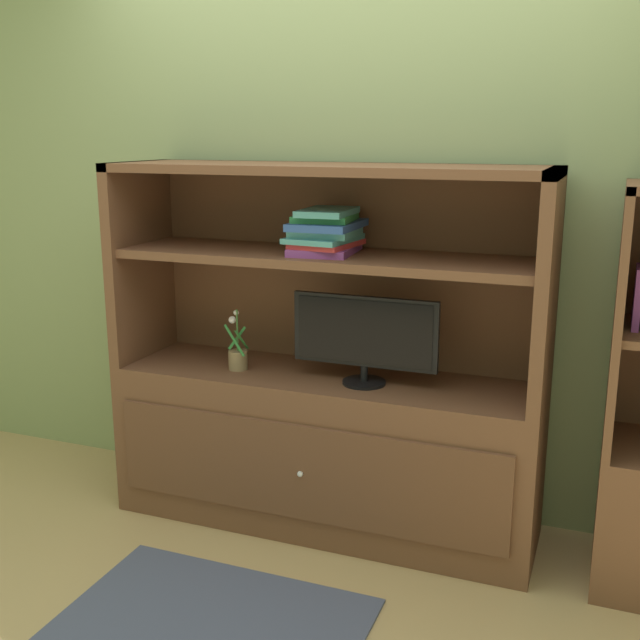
{
  "coord_description": "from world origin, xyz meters",
  "views": [
    {
      "loc": [
        1.1,
        -2.49,
        1.67
      ],
      "look_at": [
        0.0,
        0.35,
        0.92
      ],
      "focal_mm": 43.14,
      "sensor_mm": 36.0,
      "label": 1
    }
  ],
  "objects_px": {
    "tv_monitor": "(365,336)",
    "potted_plant": "(238,356)",
    "media_console": "(325,414)",
    "magazine_stack": "(326,232)"
  },
  "relations": [
    {
      "from": "tv_monitor",
      "to": "potted_plant",
      "type": "xyz_separation_m",
      "value": [
        -0.57,
        -0.01,
        -0.14
      ]
    },
    {
      "from": "media_console",
      "to": "magazine_stack",
      "type": "bearing_deg",
      "value": -42.85
    },
    {
      "from": "potted_plant",
      "to": "magazine_stack",
      "type": "relative_size",
      "value": 0.75
    },
    {
      "from": "potted_plant",
      "to": "magazine_stack",
      "type": "height_order",
      "value": "magazine_stack"
    },
    {
      "from": "tv_monitor",
      "to": "magazine_stack",
      "type": "relative_size",
      "value": 1.72
    },
    {
      "from": "media_console",
      "to": "potted_plant",
      "type": "bearing_deg",
      "value": -170.12
    },
    {
      "from": "potted_plant",
      "to": "magazine_stack",
      "type": "distance_m",
      "value": 0.67
    },
    {
      "from": "tv_monitor",
      "to": "media_console",
      "type": "bearing_deg",
      "value": 163.26
    },
    {
      "from": "potted_plant",
      "to": "tv_monitor",
      "type": "bearing_deg",
      "value": 0.76
    },
    {
      "from": "media_console",
      "to": "potted_plant",
      "type": "relative_size",
      "value": 6.84
    }
  ]
}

